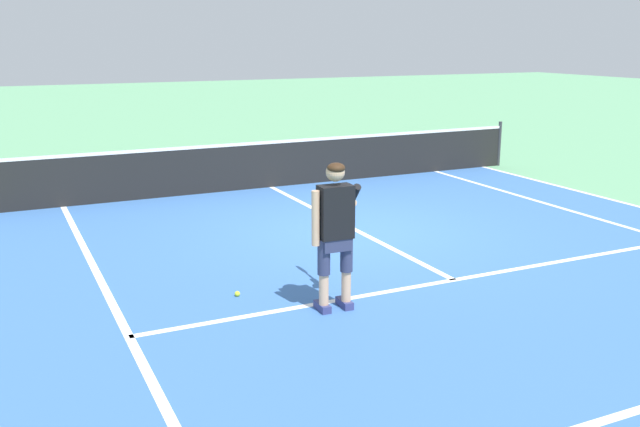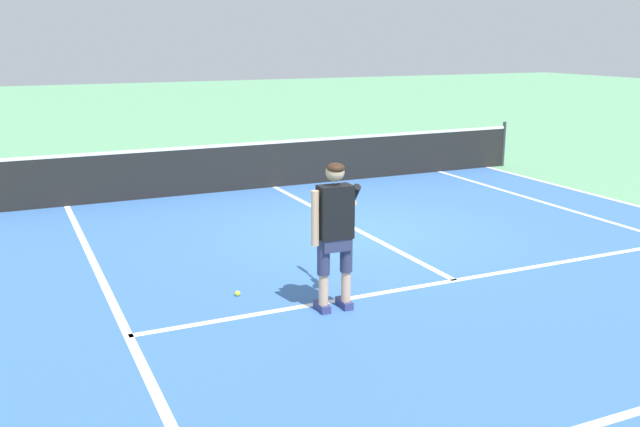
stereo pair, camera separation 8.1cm
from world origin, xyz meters
name	(u,v)px [view 1 (the left image)]	position (x,y,z in m)	size (l,w,h in m)	color
ground_plane	(358,231)	(0.00, 0.00, 0.00)	(80.00, 80.00, 0.00)	#609E70
court_inner_surface	(392,249)	(0.00, -1.08, 0.00)	(10.98, 10.14, 0.00)	#3866A8
line_service	(454,280)	(0.00, -2.61, 0.00)	(8.23, 0.10, 0.01)	white
line_centre_service	(341,222)	(0.00, 0.59, 0.00)	(0.10, 6.40, 0.01)	white
line_singles_left	(106,290)	(-4.12, -1.08, 0.00)	(0.10, 9.74, 0.01)	white
line_singles_right	(597,219)	(4.12, -1.08, 0.00)	(0.10, 9.74, 0.01)	white
tennis_net	(271,164)	(0.00, 3.79, 0.50)	(11.96, 0.08, 1.07)	#333338
tennis_player	(335,226)	(-1.83, -2.83, 0.99)	(0.65, 1.11, 1.71)	navy
tennis_ball_near_feet	(237,294)	(-2.71, -1.96, 0.03)	(0.07, 0.07, 0.07)	#CCE02D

